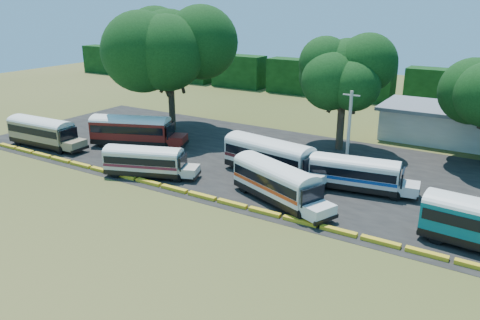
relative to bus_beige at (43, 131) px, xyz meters
The scene contains 14 objects.
ground 22.58m from the bus_beige, ahead, with size 160.00×160.00×0.00m, color #3A4818.
asphalt_strip 24.87m from the bus_beige, 20.39° to the left, with size 64.00×24.00×0.02m, color black.
curb 22.44m from the bus_beige, ahead, with size 53.70×0.45×0.30m.
terminal_building 48.26m from the bus_beige, 33.50° to the left, with size 19.00×9.00×4.00m.
treeline_backdrop 49.89m from the bus_beige, 63.51° to the left, with size 130.00×4.00×6.00m.
bus_beige is the anchor object (origin of this frame).
bus_red 10.10m from the bus_beige, 33.06° to the left, with size 10.99×6.45×3.54m.
bus_cream_west 16.35m from the bus_beige, ahead, with size 9.07×5.17×2.92m.
bus_cream_east 26.63m from the bus_beige, 11.65° to the left, with size 11.06×4.29×3.54m.
bus_white_red 29.41m from the bus_beige, ahead, with size 10.21×6.06×3.30m.
bus_white_blue 34.68m from the bus_beige, ahead, with size 9.50×3.65×3.05m.
tree_west 17.57m from the bus_beige, 59.96° to the left, with size 12.15×12.15×14.86m.
tree_center 33.93m from the bus_beige, 30.31° to the left, with size 8.32×8.32×11.92m.
utility_pole 33.49m from the bus_beige, 17.25° to the left, with size 1.60×0.30×7.92m.
Camera 1 is at (23.21, -28.12, 15.70)m, focal length 35.00 mm.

